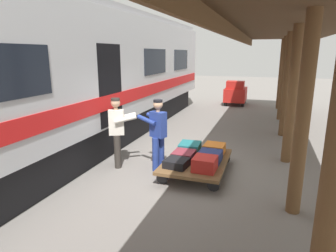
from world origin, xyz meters
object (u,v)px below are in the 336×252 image
(suitcase_burgundy_valise, at_px, (184,155))
(porter_in_overalls, at_px, (158,132))
(suitcase_black_hardshell, at_px, (177,163))
(porter_by_door, at_px, (118,130))
(train_car, at_px, (60,79))
(suitcase_teal_softside, at_px, (190,147))
(luggage_cart, at_px, (196,161))
(baggage_tug, at_px, (236,93))
(suitcase_orange_carryall, at_px, (214,149))
(suitcase_navy_fabric, at_px, (210,156))
(suitcase_red_plastic, at_px, (205,164))

(suitcase_burgundy_valise, bearing_deg, porter_in_overalls, 9.64)
(suitcase_black_hardshell, height_order, porter_by_door, porter_by_door)
(train_car, relative_size, suitcase_teal_softside, 31.26)
(luggage_cart, height_order, porter_by_door, porter_by_door)
(suitcase_teal_softside, xyz_separation_m, baggage_tug, (-0.13, -9.28, 0.20))
(luggage_cart, height_order, suitcase_burgundy_valise, suitcase_burgundy_valise)
(suitcase_orange_carryall, bearing_deg, suitcase_burgundy_valise, 42.56)
(train_car, distance_m, suitcase_navy_fabric, 4.38)
(suitcase_red_plastic, relative_size, porter_in_overalls, 0.29)
(suitcase_orange_carryall, distance_m, suitcase_red_plastic, 1.14)
(suitcase_orange_carryall, bearing_deg, suitcase_navy_fabric, 90.00)
(luggage_cart, bearing_deg, suitcase_red_plastic, 118.57)
(suitcase_burgundy_valise, relative_size, suitcase_black_hardshell, 1.10)
(suitcase_burgundy_valise, distance_m, suitcase_orange_carryall, 0.84)
(baggage_tug, bearing_deg, suitcase_burgundy_valise, 89.23)
(suitcase_black_hardshell, height_order, baggage_tug, baggage_tug)
(suitcase_teal_softside, height_order, suitcase_orange_carryall, suitcase_orange_carryall)
(suitcase_black_hardshell, bearing_deg, suitcase_orange_carryall, -118.57)
(suitcase_teal_softside, distance_m, suitcase_navy_fabric, 0.84)
(suitcase_orange_carryall, height_order, suitcase_red_plastic, suitcase_red_plastic)
(porter_in_overalls, bearing_deg, suitcase_navy_fabric, -175.17)
(luggage_cart, distance_m, suitcase_orange_carryall, 0.67)
(suitcase_black_hardshell, relative_size, baggage_tug, 0.28)
(luggage_cart, xyz_separation_m, suitcase_burgundy_valise, (0.31, 0.00, 0.13))
(porter_by_door, bearing_deg, suitcase_burgundy_valise, -172.23)
(suitcase_burgundy_valise, relative_size, suitcase_orange_carryall, 1.05)
(suitcase_red_plastic, bearing_deg, suitcase_burgundy_valise, -42.56)
(porter_in_overalls, bearing_deg, baggage_tug, -94.29)
(suitcase_orange_carryall, relative_size, suitcase_black_hardshell, 1.05)
(suitcase_teal_softside, height_order, porter_by_door, porter_by_door)
(suitcase_orange_carryall, height_order, porter_in_overalls, porter_in_overalls)
(luggage_cart, distance_m, suitcase_navy_fabric, 0.35)
(suitcase_navy_fabric, bearing_deg, baggage_tug, -87.16)
(porter_in_overalls, xyz_separation_m, porter_by_door, (0.99, 0.11, 0.00))
(suitcase_black_hardshell, bearing_deg, train_car, -11.89)
(train_car, xyz_separation_m, luggage_cart, (-3.76, 0.16, -1.78))
(suitcase_teal_softside, xyz_separation_m, suitcase_red_plastic, (-0.62, 1.14, 0.04))
(porter_by_door, bearing_deg, suitcase_black_hardshell, 167.67)
(train_car, xyz_separation_m, suitcase_red_plastic, (-4.07, 0.73, -1.59))
(baggage_tug, bearing_deg, suitcase_red_plastic, 92.68)
(suitcase_orange_carryall, relative_size, porter_in_overalls, 0.30)
(porter_by_door, bearing_deg, suitcase_teal_softside, -153.82)
(train_car, relative_size, suitcase_black_hardshell, 37.00)
(suitcase_black_hardshell, bearing_deg, porter_by_door, -12.33)
(luggage_cart, relative_size, suitcase_red_plastic, 4.17)
(suitcase_red_plastic, distance_m, suitcase_black_hardshell, 0.62)
(train_car, relative_size, suitcase_burgundy_valise, 33.70)
(suitcase_teal_softside, distance_m, suitcase_burgundy_valise, 0.57)
(suitcase_orange_carryall, xyz_separation_m, suitcase_red_plastic, (0.00, 1.14, 0.03))
(luggage_cart, bearing_deg, train_car, -2.37)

